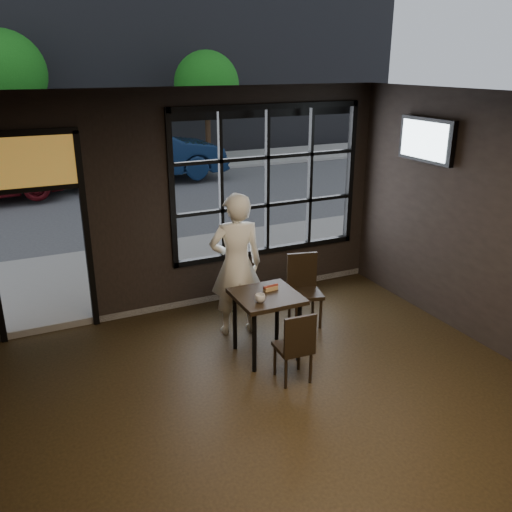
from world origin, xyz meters
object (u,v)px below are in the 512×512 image
chair_near (293,345)px  navy_car (144,153)px  cafe_table (266,325)px  man (236,265)px

chair_near → navy_car: 11.52m
navy_car → cafe_table: bearing=173.6°
cafe_table → man: size_ratio=0.43×
cafe_table → man: (-0.08, 0.74, 0.56)m
cafe_table → chair_near: bearing=-86.6°
cafe_table → chair_near: (0.03, -0.63, 0.03)m
chair_near → man: man is taller
cafe_table → man: 0.93m
man → chair_near: bearing=104.8°
chair_near → cafe_table: bearing=-83.5°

